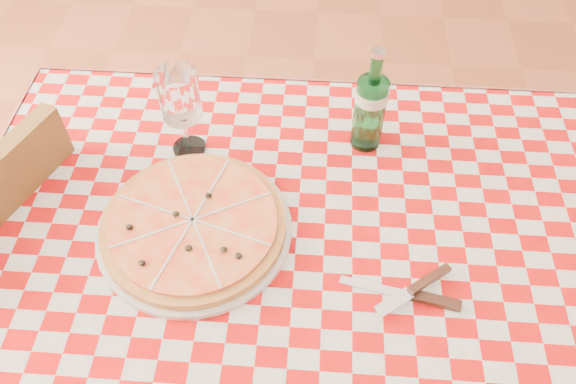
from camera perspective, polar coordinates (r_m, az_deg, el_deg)
name	(u,v)px	position (r m, az deg, el deg)	size (l,w,h in m)	color
dining_table	(296,265)	(1.13, 0.80, -7.44)	(1.20, 0.80, 0.75)	brown
tablecloth	(296,239)	(1.05, 0.86, -4.78)	(1.30, 0.90, 0.01)	#B10A0B
chair_far	(12,265)	(1.47, -26.20, -6.70)	(0.51, 0.51, 0.88)	brown
pizza_plate	(194,224)	(1.05, -9.56, -3.24)	(0.37, 0.37, 0.05)	#C79142
water_bottle	(371,100)	(1.14, 8.45, 9.24)	(0.07, 0.07, 0.24)	#19672C
wine_glass	(183,114)	(1.14, -10.65, 7.83)	(0.08, 0.08, 0.20)	white
cutlery	(410,293)	(1.00, 12.25, -9.96)	(0.22, 0.19, 0.02)	silver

